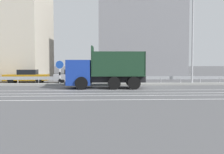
% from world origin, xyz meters
% --- Properties ---
extents(ground_plane, '(320.00, 320.00, 0.00)m').
position_xyz_m(ground_plane, '(0.00, 0.00, 0.00)').
color(ground_plane, '#565659').
extents(lane_strip_0, '(71.06, 0.16, 0.01)m').
position_xyz_m(lane_strip_0, '(-3.67, -2.64, 0.00)').
color(lane_strip_0, silver).
rests_on(lane_strip_0, ground_plane).
extents(lane_strip_1, '(71.06, 0.16, 0.01)m').
position_xyz_m(lane_strip_1, '(-3.67, -4.66, 0.00)').
color(lane_strip_1, silver).
rests_on(lane_strip_1, ground_plane).
extents(lane_strip_2, '(71.06, 0.16, 0.01)m').
position_xyz_m(lane_strip_2, '(-3.67, -6.01, 0.00)').
color(lane_strip_2, silver).
rests_on(lane_strip_2, ground_plane).
extents(lane_strip_3, '(71.06, 0.16, 0.01)m').
position_xyz_m(lane_strip_3, '(-3.67, -7.95, 0.00)').
color(lane_strip_3, silver).
rests_on(lane_strip_3, ground_plane).
extents(median_island, '(39.09, 1.10, 0.18)m').
position_xyz_m(median_island, '(0.00, 2.23, 0.09)').
color(median_island, gray).
rests_on(median_island, ground_plane).
extents(median_guardrail, '(71.06, 0.09, 0.78)m').
position_xyz_m(median_guardrail, '(0.00, 3.61, 0.57)').
color(median_guardrail, '#9EA0A5').
rests_on(median_guardrail, ground_plane).
extents(dump_truck, '(6.71, 2.89, 3.54)m').
position_xyz_m(dump_truck, '(-4.49, -0.81, 1.26)').
color(dump_truck, '#19389E').
rests_on(dump_truck, ground_plane).
extents(median_road_sign, '(0.82, 0.16, 2.40)m').
position_xyz_m(median_road_sign, '(-8.05, 2.23, 1.30)').
color(median_road_sign, white).
rests_on(median_road_sign, ground_plane).
extents(street_lamp_1, '(0.71, 1.92, 9.66)m').
position_xyz_m(street_lamp_1, '(4.91, 2.30, 5.29)').
color(street_lamp_1, '#ADADB2').
rests_on(street_lamp_1, ground_plane).
extents(parked_car_3, '(4.67, 1.95, 1.44)m').
position_xyz_m(parked_car_3, '(-12.02, 5.39, 0.73)').
color(parked_car_3, '#B27A14').
rests_on(parked_car_3, ground_plane).
extents(parked_car_4, '(4.42, 2.19, 1.46)m').
position_xyz_m(parked_car_4, '(-6.96, 5.19, 0.74)').
color(parked_car_4, '#A3A3A8').
rests_on(parked_car_4, ground_plane).
extents(background_building_1, '(11.70, 14.36, 12.49)m').
position_xyz_m(background_building_1, '(1.52, 17.66, 6.24)').
color(background_building_1, gray).
rests_on(background_building_1, ground_plane).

